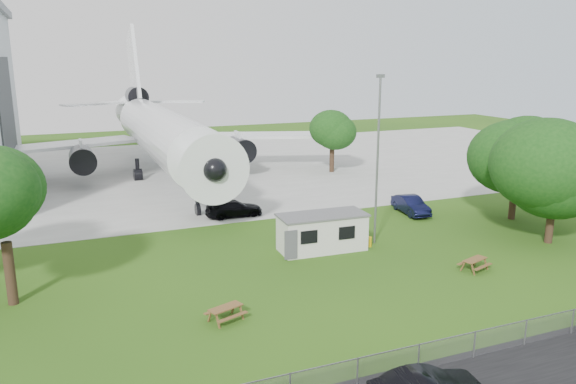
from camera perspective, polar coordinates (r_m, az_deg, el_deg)
name	(u,v)px	position (r m, az deg, el deg)	size (l,w,h in m)	color
ground	(307,292)	(33.01, 1.94, -10.13)	(160.00, 160.00, 0.00)	#386516
concrete_apron	(176,171)	(68.02, -11.31, 2.06)	(120.00, 46.00, 0.03)	#B7B7B2
airliner	(160,130)	(64.75, -12.89, 6.12)	(46.36, 47.73, 17.69)	white
site_cabin	(322,232)	(39.50, 3.51, -4.08)	(6.81, 2.97, 2.62)	silver
picnic_west	(226,320)	(29.91, -6.32, -12.84)	(1.80, 1.50, 0.76)	brown
picnic_east	(474,270)	(38.09, 18.38, -7.54)	(1.80, 1.50, 0.76)	brown
fence	(398,376)	(25.63, 11.12, -17.87)	(58.00, 0.04, 1.30)	gray
lamp_mast	(377,162)	(40.23, 9.07, 2.99)	(0.16, 0.16, 12.00)	slate
tree_west_small	(0,196)	(33.19, -27.18, -0.36)	(6.17, 6.17, 9.24)	#382619
tree_east_front	(556,173)	(44.32, 25.55, 1.74)	(8.03, 8.03, 9.22)	#382619
tree_east_back	(517,156)	(49.76, 22.26, 3.38)	(7.51, 7.51, 9.11)	#382619
tree_far_apron	(332,133)	(65.98, 4.53, 6.03)	(5.41, 5.41, 7.39)	#382619
car_ne_sedan	(411,205)	(49.77, 12.37, -1.31)	(1.62, 4.64, 1.53)	black
car_apron_van	(234,209)	(47.97, -5.52, -1.68)	(1.97, 4.86, 1.41)	black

